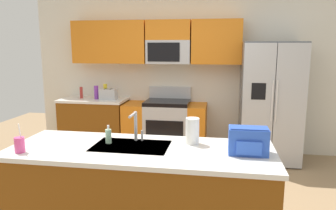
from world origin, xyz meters
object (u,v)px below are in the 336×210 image
object	(u,v)px
bottle_yellow	(105,91)
paper_towel_roll	(192,131)
toaster	(108,94)
sink_faucet	(135,124)
bottle_purple	(96,92)
soap_dispenser	(108,136)
backpack	(248,140)
drink_cup_pink	(20,145)
refrigerator	(270,103)
range_oven	(165,127)
pepper_mill	(81,93)

from	to	relation	value
bottle_yellow	paper_towel_roll	bearing A→B (deg)	-53.86
toaster	sink_faucet	xyz separation A→B (m)	(1.09, -2.26, 0.08)
bottle_purple	soap_dispenser	xyz separation A→B (m)	(1.07, -2.38, -0.04)
sink_faucet	toaster	bearing A→B (deg)	115.64
bottle_purple	bottle_yellow	size ratio (longest dim) A/B	0.89
soap_dispenser	backpack	bearing A→B (deg)	-4.31
bottle_yellow	sink_faucet	xyz separation A→B (m)	(1.16, -2.33, 0.04)
bottle_purple	bottle_yellow	world-z (taller)	bottle_yellow
soap_dispenser	paper_towel_roll	xyz separation A→B (m)	(0.76, 0.11, 0.05)
toaster	drink_cup_pink	bearing A→B (deg)	-85.68
soap_dispenser	paper_towel_roll	size ratio (longest dim) A/B	0.71
backpack	bottle_purple	bearing A→B (deg)	133.10
bottle_purple	paper_towel_roll	size ratio (longest dim) A/B	0.94
sink_faucet	backpack	bearing A→B (deg)	-10.75
soap_dispenser	backpack	xyz separation A→B (m)	(1.25, -0.09, 0.05)
bottle_purple	sink_faucet	bearing A→B (deg)	-60.28
soap_dispenser	backpack	distance (m)	1.25
bottle_purple	paper_towel_roll	distance (m)	2.92
soap_dispenser	sink_faucet	bearing A→B (deg)	22.99
bottle_purple	backpack	world-z (taller)	backpack
refrigerator	bottle_yellow	size ratio (longest dim) A/B	7.27
range_oven	drink_cup_pink	xyz separation A→B (m)	(-0.76, -2.79, 0.52)
range_oven	drink_cup_pink	distance (m)	2.93
bottle_yellow	paper_towel_roll	xyz separation A→B (m)	(1.69, -2.31, -0.01)
bottle_purple	sink_faucet	world-z (taller)	sink_faucet
bottle_purple	soap_dispenser	bearing A→B (deg)	-65.78
backpack	toaster	bearing A→B (deg)	130.53
soap_dispenser	range_oven	bearing A→B (deg)	87.41
pepper_mill	soap_dispenser	xyz separation A→B (m)	(1.36, -2.41, -0.03)
range_oven	backpack	world-z (taller)	backpack
range_oven	backpack	distance (m)	2.81
range_oven	bottle_yellow	bearing A→B (deg)	179.32
pepper_mill	drink_cup_pink	world-z (taller)	drink_cup_pink
paper_towel_roll	backpack	distance (m)	0.52
refrigerator	toaster	world-z (taller)	refrigerator
sink_faucet	bottle_yellow	bearing A→B (deg)	116.46
range_oven	bottle_yellow	world-z (taller)	bottle_yellow
range_oven	paper_towel_roll	distance (m)	2.46
refrigerator	toaster	bearing A→B (deg)	179.58
bottle_purple	toaster	bearing A→B (deg)	-5.16
refrigerator	backpack	distance (m)	2.49
refrigerator	paper_towel_roll	world-z (taller)	refrigerator
toaster	pepper_mill	bearing A→B (deg)	174.32
refrigerator	paper_towel_roll	bearing A→B (deg)	-114.26
refrigerator	drink_cup_pink	xyz separation A→B (m)	(-2.42, -2.71, 0.04)
refrigerator	pepper_mill	xyz separation A→B (m)	(-3.13, 0.07, 0.07)
pepper_mill	sink_faucet	world-z (taller)	sink_faucet
refrigerator	soap_dispenser	distance (m)	2.94
pepper_mill	refrigerator	bearing A→B (deg)	-1.27
drink_cup_pink	pepper_mill	bearing A→B (deg)	104.29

